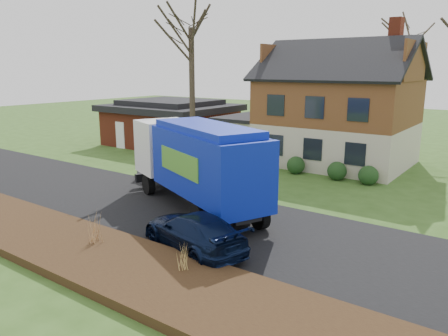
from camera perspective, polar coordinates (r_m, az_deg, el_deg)
The scene contains 12 objects.
ground at distance 19.80m, azimuth -6.63°, elevation -5.61°, with size 120.00×120.00×0.00m, color #31511B.
road at distance 19.79m, azimuth -6.63°, elevation -5.58°, with size 80.00×7.00×0.02m, color black.
mulch_verge at distance 16.49m, azimuth -19.28°, elevation -9.63°, with size 80.00×3.50×0.30m, color black.
main_house at distance 29.99m, azimuth 13.76°, elevation 8.31°, with size 12.95×8.95×9.26m.
ranch_house at distance 36.74m, azimuth -6.96°, elevation 5.90°, with size 9.80×8.20×3.70m.
garbage_truck at distance 19.38m, azimuth -3.62°, elevation 1.06°, with size 9.46×6.01×3.97m.
silver_sedan at distance 25.14m, azimuth -6.48°, elevation 0.02°, with size 1.44×4.12×1.36m, color #ACB0B4.
navy_wagon at distance 15.52m, azimuth -3.98°, elevation -8.25°, with size 1.88×4.62×1.34m, color black.
tree_front_west at distance 29.06m, azimuth -4.37°, elevation 20.34°, with size 4.09×4.09×12.16m.
tree_back at distance 36.38m, azimuth 23.38°, elevation 16.83°, with size 3.55×3.55×11.23m.
grass_clump_mid at distance 16.07m, azimuth -16.51°, elevation -7.45°, with size 0.37×0.31×1.05m.
grass_clump_east at distance 13.58m, azimuth -5.19°, elevation -11.26°, with size 0.34×0.28×0.84m.
Camera 1 is at (12.73, -13.80, 6.29)m, focal length 35.00 mm.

